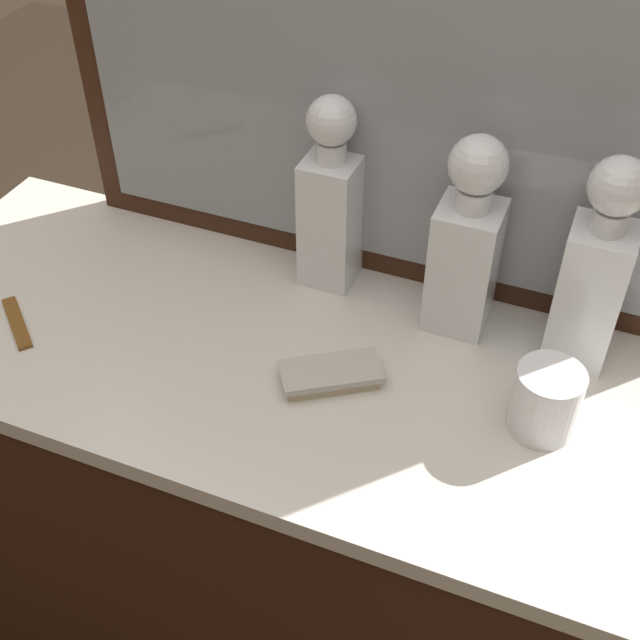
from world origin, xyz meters
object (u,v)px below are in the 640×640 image
at_px(crystal_decanter_right, 592,283).
at_px(crystal_tumbler_right, 544,405).
at_px(crystal_decanter_far_right, 465,253).
at_px(silver_brush_right, 331,375).
at_px(tortoiseshell_comb, 17,323).
at_px(crystal_decanter_front, 331,211).

relative_size(crystal_decanter_right, crystal_tumbler_right, 3.28).
bearing_deg(crystal_decanter_far_right, silver_brush_right, -123.48).
height_order(crystal_decanter_far_right, tortoiseshell_comb, crystal_decanter_far_right).
bearing_deg(crystal_tumbler_right, tortoiseshell_comb, -173.31).
bearing_deg(crystal_decanter_far_right, tortoiseshell_comb, -156.94).
distance_m(crystal_decanter_right, silver_brush_right, 0.36).
bearing_deg(crystal_decanter_front, crystal_decanter_right, -4.81).
height_order(crystal_decanter_right, crystal_decanter_far_right, crystal_decanter_right).
bearing_deg(silver_brush_right, crystal_decanter_far_right, 56.52).
relative_size(crystal_decanter_right, tortoiseshell_comb, 2.96).
relative_size(crystal_decanter_front, crystal_tumbler_right, 3.21).
distance_m(crystal_decanter_front, silver_brush_right, 0.25).
distance_m(crystal_decanter_front, crystal_tumbler_right, 0.42).
xyz_separation_m(crystal_decanter_far_right, silver_brush_right, (-0.12, -0.19, -0.11)).
distance_m(crystal_decanter_front, crystal_decanter_far_right, 0.21).
distance_m(crystal_tumbler_right, tortoiseshell_comb, 0.75).
bearing_deg(crystal_decanter_right, tortoiseshell_comb, -162.11).
relative_size(crystal_decanter_right, crystal_decanter_far_right, 1.03).
bearing_deg(crystal_tumbler_right, crystal_decanter_right, 83.77).
height_order(crystal_decanter_front, silver_brush_right, crystal_decanter_front).
relative_size(crystal_decanter_far_right, crystal_tumbler_right, 3.17).
bearing_deg(crystal_decanter_front, crystal_decanter_far_right, -7.09).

